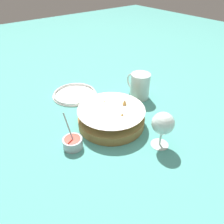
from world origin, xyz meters
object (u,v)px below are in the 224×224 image
Objects in this scene: side_plate at (76,94)px; wine_glass at (163,124)px; sauce_cup at (73,142)px; beer_mug at (140,87)px; food_basket at (112,117)px.

wine_glass is at bearing -173.57° from side_plate.
wine_glass reaches higher than sauce_cup.
sauce_cup is at bearing 148.02° from side_plate.
sauce_cup is 0.43m from beer_mug.
beer_mug is at bearing -132.26° from side_plate.
sauce_cup is at bearing 53.74° from wine_glass.
food_basket is at bearing 109.58° from beer_mug.
wine_glass is at bearing -126.26° from sauce_cup.
food_basket is 0.22m from wine_glass.
wine_glass is at bearing -164.46° from food_basket.
sauce_cup is 0.36m from side_plate.
side_plate is at bearing 6.43° from wine_glass.
wine_glass is 0.64× the size of side_plate.
food_basket is 1.24× the size of side_plate.
side_plate is at bearing 47.74° from beer_mug.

